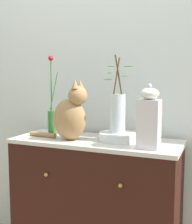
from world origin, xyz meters
name	(u,v)px	position (x,y,z in m)	size (l,w,h in m)	color
wall_back	(112,77)	(0.00, 0.29, 1.30)	(4.40, 0.08, 2.60)	silver
sideboard	(96,206)	(0.00, 0.00, 0.45)	(1.09, 0.45, 0.90)	black
cat_sitting	(70,115)	(-0.15, -0.07, 1.06)	(0.43, 0.17, 0.39)	#A87C4F
vase_slim_green	(52,116)	(-0.35, 0.04, 1.03)	(0.08, 0.06, 0.55)	#31702F
bowl_porcelain	(117,137)	(0.14, 0.02, 0.92)	(0.24, 0.24, 0.05)	white
vase_glass_clear	(117,112)	(0.14, 0.02, 1.08)	(0.22, 0.14, 0.48)	silver
jar_lidded_porcelain	(149,119)	(0.37, -0.10, 1.06)	(0.12, 0.12, 0.37)	silver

